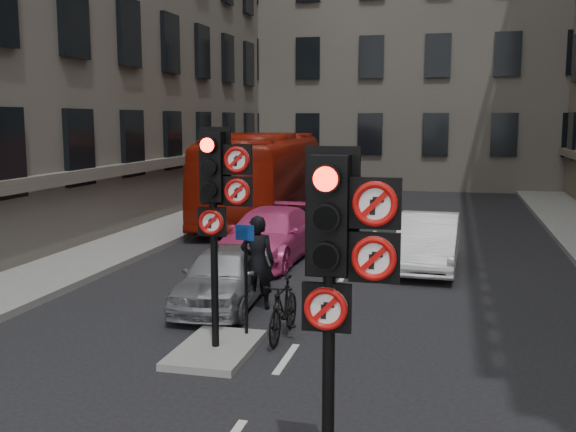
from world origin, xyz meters
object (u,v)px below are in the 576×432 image
at_px(car_silver, 224,276).
at_px(car_white, 428,242).
at_px(info_sign, 246,264).
at_px(signal_far, 218,190).
at_px(signal_near, 339,254).
at_px(car_pink, 269,235).
at_px(motorcycle, 283,309).
at_px(bus_red, 265,176).
at_px(motorcyclist, 258,262).

xyz_separation_m(car_silver, car_white, (3.94, 4.58, 0.07)).
bearing_deg(info_sign, signal_far, -98.86).
relative_size(car_silver, info_sign, 1.92).
xyz_separation_m(signal_near, signal_far, (-2.60, 4.00, 0.12)).
bearing_deg(car_pink, car_white, 4.02).
bearing_deg(info_sign, motorcycle, 31.23).
xyz_separation_m(signal_near, bus_red, (-5.99, 18.82, -0.94)).
distance_m(signal_far, car_white, 8.17).
distance_m(car_white, motorcyclist, 5.63).
height_order(car_silver, car_pink, car_pink).
distance_m(signal_near, bus_red, 19.77).
height_order(signal_far, bus_red, signal_far).
xyz_separation_m(car_silver, info_sign, (1.09, -1.99, 0.73)).
distance_m(signal_far, motorcyclist, 3.21).
xyz_separation_m(signal_far, motorcyclist, (-0.15, 2.69, -1.75)).
bearing_deg(motorcycle, car_white, 71.50).
height_order(car_pink, info_sign, info_sign).
relative_size(signal_far, info_sign, 1.86).
xyz_separation_m(car_pink, info_sign, (1.35, -6.47, 0.66)).
relative_size(car_pink, bus_red, 0.41).
height_order(signal_far, info_sign, signal_far).
distance_m(signal_far, car_pink, 7.57).
relative_size(signal_far, car_pink, 0.74).
relative_size(bus_red, motorcyclist, 6.16).
bearing_deg(car_white, info_sign, -111.56).
xyz_separation_m(signal_near, motorcycle, (-1.79, 5.01, -2.05)).
distance_m(signal_near, signal_far, 4.77).
distance_m(car_pink, bus_red, 7.98).
bearing_deg(motorcycle, car_pink, 108.58).
relative_size(car_pink, info_sign, 2.50).
xyz_separation_m(car_white, info_sign, (-2.85, -6.57, 0.66)).
bearing_deg(motorcycle, signal_far, -127.76).
relative_size(signal_far, motorcyclist, 1.87).
bearing_deg(signal_near, signal_far, 123.02).
bearing_deg(info_sign, car_white, 73.79).
bearing_deg(signal_far, car_silver, 107.87).
height_order(car_white, motorcyclist, motorcyclist).
bearing_deg(signal_far, motorcycle, 51.09).
bearing_deg(motorcyclist, car_silver, -12.48).
bearing_deg(car_pink, bus_red, 109.24).
bearing_deg(motorcycle, info_sign, -154.87).
bearing_deg(signal_near, motorcyclist, 112.32).
distance_m(signal_near, car_pink, 11.97).
relative_size(car_white, bus_red, 0.36).
xyz_separation_m(signal_near, info_sign, (-2.39, 4.74, -1.22)).
distance_m(signal_near, car_white, 11.47).
bearing_deg(car_silver, signal_far, -75.53).
height_order(car_pink, bus_red, bus_red).
bearing_deg(signal_near, bus_red, 107.65).
bearing_deg(car_pink, info_sign, -75.47).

